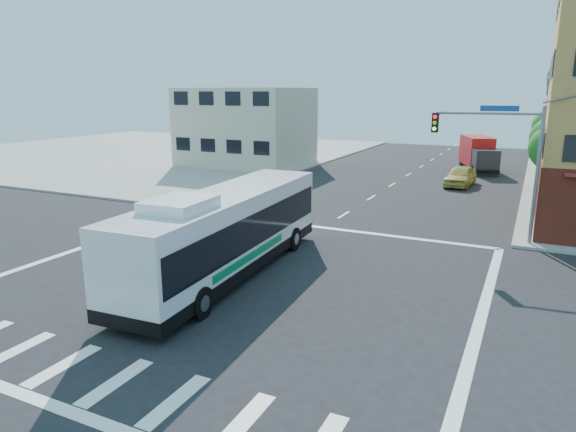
% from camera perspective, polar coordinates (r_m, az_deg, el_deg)
% --- Properties ---
extents(ground, '(120.00, 120.00, 0.00)m').
position_cam_1_polar(ground, '(21.60, -5.62, -7.19)').
color(ground, black).
rests_on(ground, ground).
extents(sidewalk_nw, '(50.00, 50.00, 0.15)m').
position_cam_1_polar(sidewalk_nw, '(69.72, -15.41, 6.96)').
color(sidewalk_nw, gray).
rests_on(sidewalk_nw, ground).
extents(building_west, '(12.06, 10.06, 8.00)m').
position_cam_1_polar(building_west, '(54.78, -4.66, 9.82)').
color(building_west, beige).
rests_on(building_west, ground).
extents(signal_mast_ne, '(7.91, 1.13, 8.07)m').
position_cam_1_polar(signal_mast_ne, '(27.96, 22.67, 7.12)').
color(signal_mast_ne, slate).
rests_on(signal_mast_ne, ground).
extents(street_tree_a, '(3.60, 3.60, 5.53)m').
position_cam_1_polar(street_tree_a, '(45.29, 27.51, 6.99)').
color(street_tree_a, '#331E12').
rests_on(street_tree_a, ground).
extents(street_tree_b, '(3.80, 3.80, 5.79)m').
position_cam_1_polar(street_tree_b, '(53.25, 27.37, 7.97)').
color(street_tree_b, '#331E12').
rests_on(street_tree_b, ground).
extents(street_tree_c, '(3.40, 3.40, 5.29)m').
position_cam_1_polar(street_tree_c, '(61.25, 27.22, 8.26)').
color(street_tree_c, '#331E12').
rests_on(street_tree_c, ground).
extents(street_tree_d, '(4.00, 4.00, 6.03)m').
position_cam_1_polar(street_tree_d, '(69.21, 27.17, 9.08)').
color(street_tree_d, '#331E12').
rests_on(street_tree_d, ground).
extents(transit_bus, '(3.61, 13.52, 3.96)m').
position_cam_1_polar(transit_bus, '(21.83, -6.85, -1.65)').
color(transit_bus, black).
rests_on(transit_bus, ground).
extents(box_truck, '(4.51, 7.70, 3.34)m').
position_cam_1_polar(box_truck, '(53.84, 20.40, 6.39)').
color(box_truck, '#26262B').
rests_on(box_truck, ground).
extents(parked_car, '(2.34, 5.03, 1.67)m').
position_cam_1_polar(parked_car, '(45.00, 18.61, 4.24)').
color(parked_car, '#C8BA4F').
rests_on(parked_car, ground).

